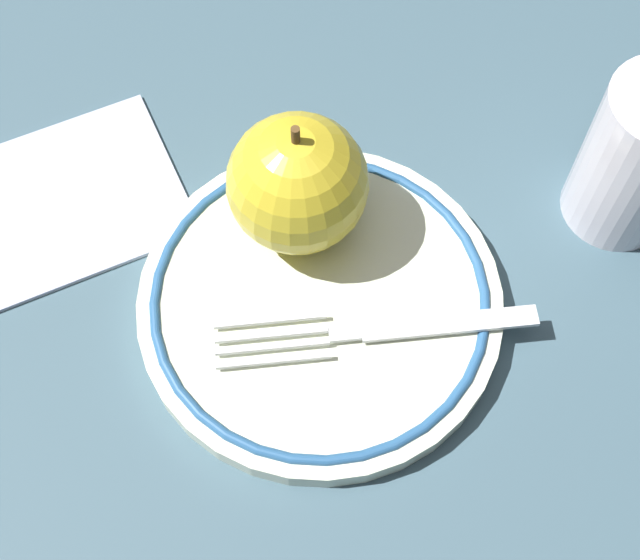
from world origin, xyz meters
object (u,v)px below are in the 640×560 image
at_px(apple_red_whole, 297,183).
at_px(napkin_folded, 68,198).
at_px(fork, 387,330).
at_px(plate, 320,303).

xyz_separation_m(apple_red_whole, napkin_folded, (-0.12, 0.08, -0.05)).
bearing_deg(apple_red_whole, napkin_folded, 145.22).
distance_m(apple_red_whole, fork, 0.09).
bearing_deg(plate, apple_red_whole, 79.34).
relative_size(fork, napkin_folded, 1.31).
bearing_deg(fork, apple_red_whole, -61.36).
xyz_separation_m(plate, fork, (0.02, -0.03, 0.01)).
height_order(fork, napkin_folded, fork).
height_order(plate, napkin_folded, plate).
bearing_deg(apple_red_whole, plate, -100.66).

